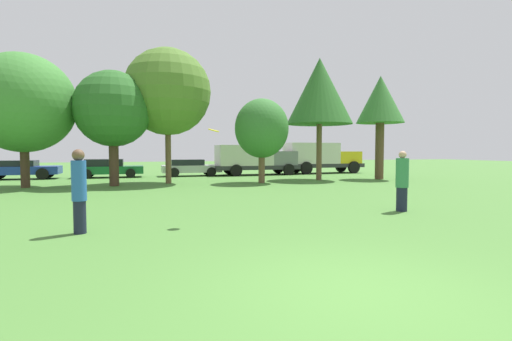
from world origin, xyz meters
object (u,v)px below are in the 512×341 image
object	(u,v)px
person_thrower	(79,190)
tree_5	(320,91)
tree_1	(23,103)
parked_car_green	(108,168)
tree_4	(262,129)
parked_car_blue	(19,169)
tree_2	(113,109)
delivery_truck_grey	(254,159)
delivery_truck_yellow	(320,157)
tree_3	(167,92)
parked_car_silver	(190,167)
person_catcher	(402,181)
tree_6	(380,101)
frisbee	(214,130)

from	to	relation	value
person_thrower	tree_5	size ratio (longest dim) A/B	0.25
tree_1	parked_car_green	distance (m)	7.87
tree_4	parked_car_blue	world-z (taller)	tree_4
tree_2	parked_car_blue	xyz separation A→B (m)	(-5.97, 6.59, -3.22)
delivery_truck_grey	delivery_truck_yellow	size ratio (longest dim) A/B	0.96
person_thrower	tree_3	bearing A→B (deg)	74.50
tree_4	person_thrower	bearing A→B (deg)	-125.48
tree_1	delivery_truck_yellow	world-z (taller)	tree_1
person_thrower	delivery_truck_yellow	distance (m)	23.56
tree_1	parked_car_green	xyz separation A→B (m)	(3.32, 6.26, -3.42)
tree_1	delivery_truck_grey	size ratio (longest dim) A/B	1.01
tree_2	delivery_truck_yellow	world-z (taller)	tree_2
parked_car_blue	parked_car_silver	bearing A→B (deg)	-0.85
person_catcher	tree_6	distance (m)	13.64
tree_4	tree_6	world-z (taller)	tree_6
tree_3	tree_6	distance (m)	12.98
tree_5	parked_car_blue	bearing A→B (deg)	160.68
parked_car_blue	parked_car_silver	distance (m)	10.68
frisbee	tree_5	distance (m)	14.93
tree_6	frisbee	bearing A→B (deg)	-139.12
person_thrower	parked_car_green	size ratio (longest dim) A/B	0.42
parked_car_silver	delivery_truck_grey	xyz separation A→B (m)	(4.69, -0.17, 0.59)
tree_4	delivery_truck_grey	world-z (taller)	tree_4
frisbee	delivery_truck_grey	world-z (taller)	frisbee
parked_car_green	frisbee	bearing A→B (deg)	-78.33
tree_1	parked_car_green	size ratio (longest dim) A/B	1.50
tree_5	parked_car_green	xyz separation A→B (m)	(-12.49, 6.20, -4.74)
person_thrower	delivery_truck_yellow	bearing A→B (deg)	47.67
tree_5	parked_car_green	size ratio (longest dim) A/B	1.73
tree_5	delivery_truck_grey	world-z (taller)	tree_5
person_thrower	tree_6	world-z (taller)	tree_6
tree_6	delivery_truck_grey	bearing A→B (deg)	134.38
tree_3	parked_car_blue	xyz separation A→B (m)	(-8.73, 5.87, -4.32)
frisbee	tree_1	xyz separation A→B (m)	(-6.97, 11.57, 1.79)
tree_3	person_thrower	bearing A→B (deg)	-103.01
person_thrower	tree_2	bearing A→B (deg)	87.20
tree_2	parked_car_green	size ratio (longest dim) A/B	1.35
tree_3	delivery_truck_grey	bearing A→B (deg)	39.74
tree_5	parked_car_silver	distance (m)	10.43
tree_1	tree_4	xyz separation A→B (m)	(11.80, -0.85, -1.05)
frisbee	parked_car_green	size ratio (longest dim) A/B	0.06
frisbee	parked_car_silver	bearing A→B (deg)	84.21
tree_6	parked_car_silver	size ratio (longest dim) A/B	1.57
tree_1	tree_4	bearing A→B (deg)	-4.12
tree_1	delivery_truck_yellow	distance (m)	20.27
frisbee	parked_car_green	xyz separation A→B (m)	(-3.65, 17.83, -1.63)
tree_1	tree_3	size ratio (longest dim) A/B	0.88
tree_1	tree_2	bearing A→B (deg)	-4.54
person_catcher	tree_1	size ratio (longest dim) A/B	0.28
frisbee	delivery_truck_yellow	world-z (taller)	delivery_truck_yellow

